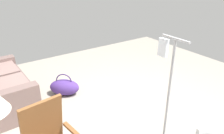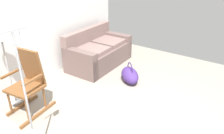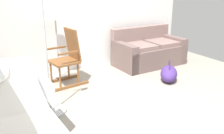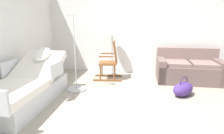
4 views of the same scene
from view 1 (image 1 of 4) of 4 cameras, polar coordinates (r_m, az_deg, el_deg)
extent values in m
plane|color=gray|center=(3.77, 6.53, -11.43)|extent=(6.40, 6.40, 0.00)
cube|color=silver|center=(2.63, 24.67, -14.65)|extent=(0.06, 0.56, 0.28)
cube|color=#68534F|center=(4.26, -26.88, -6.05)|extent=(1.63, 0.90, 0.45)
cube|color=#7F6660|center=(3.82, -25.95, -4.80)|extent=(0.69, 0.67, 0.10)
cube|color=#68534F|center=(3.61, -24.85, -9.82)|extent=(0.21, 0.86, 0.60)
cube|color=brown|center=(2.37, -17.82, -14.39)|extent=(0.17, 0.44, 0.60)
cube|color=brown|center=(2.34, -9.88, -16.56)|extent=(0.39, 0.09, 0.03)
ellipsoid|color=#472D7A|center=(4.22, -12.39, -5.22)|extent=(0.61, 0.63, 0.30)
torus|color=#312055|center=(4.16, -12.54, -3.66)|extent=(0.21, 0.24, 0.30)
cylinder|color=#B2B5BA|center=(2.20, 13.84, -13.78)|extent=(0.02, 0.02, 1.65)
cube|color=#B2B5BA|center=(1.83, 16.40, 7.16)|extent=(0.28, 0.02, 0.02)
cube|color=white|center=(1.93, 13.32, 4.98)|extent=(0.09, 0.04, 0.16)
camera|label=2|loc=(3.27, 58.33, 14.73)|focal=35.19mm
camera|label=3|loc=(4.76, 54.04, 10.47)|focal=40.43mm
camera|label=4|loc=(5.86, 29.56, 15.36)|focal=29.52mm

